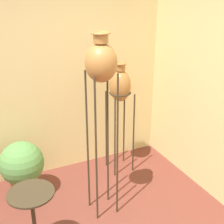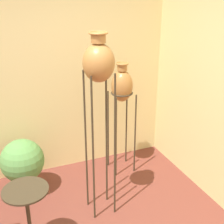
# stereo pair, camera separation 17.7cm
# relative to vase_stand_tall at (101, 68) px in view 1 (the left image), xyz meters

# --- Properties ---
(wall_back) EXTENTS (7.76, 0.06, 2.70)m
(wall_back) POSITION_rel_vase_stand_tall_xyz_m (-0.60, 1.07, -0.29)
(wall_back) COLOR beige
(wall_back) RESTS_ON ground_plane
(vase_stand_tall) EXTENTS (0.31, 0.31, 1.96)m
(vase_stand_tall) POSITION_rel_vase_stand_tall_xyz_m (0.00, 0.00, 0.00)
(vase_stand_tall) COLOR #382D1E
(vase_stand_tall) RESTS_ON ground_plane
(vase_stand_medium) EXTENTS (0.29, 0.29, 1.48)m
(vase_stand_medium) POSITION_rel_vase_stand_tall_xyz_m (0.55, 0.68, -0.47)
(vase_stand_medium) COLOR #382D1E
(vase_stand_medium) RESTS_ON ground_plane
(side_table) EXTENTS (0.41, 0.41, 0.71)m
(side_table) POSITION_rel_vase_stand_tall_xyz_m (-0.82, -0.33, -1.13)
(side_table) COLOR #382D1E
(side_table) RESTS_ON ground_plane
(potted_plant) EXTENTS (0.51, 0.51, 0.70)m
(potted_plant) POSITION_rel_vase_stand_tall_xyz_m (-0.75, 0.63, -1.25)
(potted_plant) COLOR #B26647
(potted_plant) RESTS_ON ground_plane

